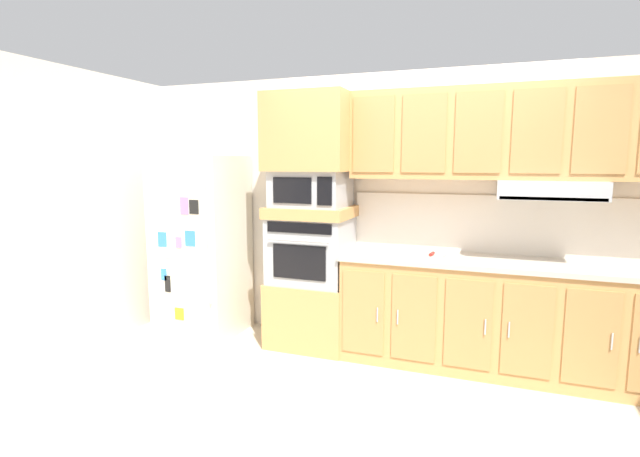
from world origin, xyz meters
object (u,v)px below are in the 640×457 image
Objects in this scene: refrigerator at (202,245)px; built_in_oven at (311,250)px; microwave at (311,189)px; screwdriver at (433,254)px.

refrigerator is 2.51× the size of built_in_oven.
built_in_oven is (1.14, 0.07, 0.02)m from refrigerator.
microwave is at bearing 3.40° from refrigerator.
microwave is (1.14, 0.07, 0.58)m from refrigerator.
refrigerator is 1.28m from microwave.
refrigerator reaches higher than built_in_oven.
refrigerator reaches higher than screwdriver.
refrigerator is at bearing -176.60° from microwave.
microwave reaches higher than built_in_oven.
screwdriver is (1.10, 0.00, 0.03)m from built_in_oven.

